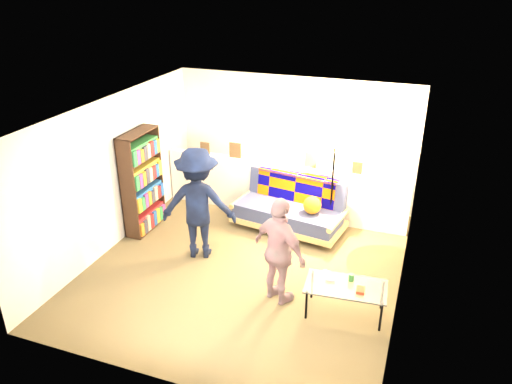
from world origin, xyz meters
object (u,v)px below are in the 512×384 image
bookshelf (142,185)px  coffee_table (346,287)px  floor_lamp (335,171)px  person_right (280,252)px  person_left (198,204)px  futon_sofa (291,208)px

bookshelf → coffee_table: bookshelf is taller
floor_lamp → person_right: 2.16m
floor_lamp → person_right: floor_lamp is taller
coffee_table → floor_lamp: floor_lamp is taller
coffee_table → person_left: (-2.43, 0.70, 0.48)m
person_right → bookshelf: bearing=5.7°
bookshelf → floor_lamp: bookshelf is taller
bookshelf → floor_lamp: (3.07, 0.93, 0.32)m
coffee_table → person_left: 2.58m
futon_sofa → person_left: bearing=-130.1°
person_right → floor_lamp: bearing=-68.8°
coffee_table → floor_lamp: bearing=106.9°
floor_lamp → person_right: bearing=-97.2°
futon_sofa → coffee_table: size_ratio=1.84×
floor_lamp → person_left: size_ratio=0.91×
futon_sofa → person_left: person_left is taller
futon_sofa → person_right: size_ratio=1.31×
person_left → person_right: person_left is taller
bookshelf → coffee_table: (3.71, -1.17, -0.41)m
floor_lamp → person_right: (-0.27, -2.11, -0.37)m
futon_sofa → bookshelf: 2.56m
futon_sofa → coffee_table: bearing=-56.5°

